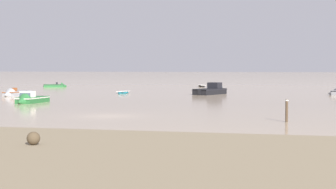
# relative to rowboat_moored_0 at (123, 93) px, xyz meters

# --- Properties ---
(ground_plane) EXTENTS (800.00, 800.00, 0.00)m
(ground_plane) POSITION_rel_rowboat_moored_0_xyz_m (9.73, -33.95, -0.13)
(ground_plane) COLOR tan
(tidal_rock_left) EXTENTS (0.60, 0.60, 0.60)m
(tidal_rock_left) POSITION_rel_rowboat_moored_0_xyz_m (11.99, -50.16, 0.35)
(tidal_rock_left) COLOR #493A28
(tidal_rock_left) RESTS_ON mudflat_shore
(rowboat_moored_0) EXTENTS (1.26, 3.15, 0.49)m
(rowboat_moored_0) POSITION_rel_rowboat_moored_0_xyz_m (0.00, 0.00, 0.00)
(rowboat_moored_0) COLOR #197084
(rowboat_moored_0) RESTS_ON ground
(motorboat_moored_2) EXTENTS (4.48, 3.03, 1.46)m
(motorboat_moored_2) POSITION_rel_rowboat_moored_0_xyz_m (-19.47, 20.50, 0.07)
(motorboat_moored_2) COLOR #23602D
(motorboat_moored_2) RESTS_ON ground
(motorboat_moored_6) EXTENTS (2.22, 5.01, 1.67)m
(motorboat_moored_6) POSITION_rel_rowboat_moored_0_xyz_m (-11.61, -9.47, 0.10)
(motorboat_moored_6) COLOR gray
(motorboat_moored_6) RESTS_ON ground
(rowboat_moored_2) EXTENTS (2.14, 3.13, 0.47)m
(rowboat_moored_2) POSITION_rel_rowboat_moored_0_xyz_m (6.29, 29.12, -0.00)
(rowboat_moored_2) COLOR black
(rowboat_moored_2) RESTS_ON ground
(motorboat_moored_7) EXTENTS (4.47, 6.62, 2.39)m
(motorboat_moored_7) POSITION_rel_rowboat_moored_0_xyz_m (12.64, 1.25, 0.23)
(motorboat_moored_7) COLOR black
(motorboat_moored_7) RESTS_ON ground
(motorboat_moored_9) EXTENTS (1.96, 4.98, 1.85)m
(motorboat_moored_9) POSITION_rel_rowboat_moored_0_xyz_m (-3.15, -21.70, 0.15)
(motorboat_moored_9) COLOR #23602D
(motorboat_moored_9) RESTS_ON ground
(mooring_post_near) EXTENTS (0.22, 0.22, 1.68)m
(mooring_post_near) POSITION_rel_rowboat_moored_0_xyz_m (22.91, -35.29, 0.59)
(mooring_post_near) COLOR #423323
(mooring_post_near) RESTS_ON ground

